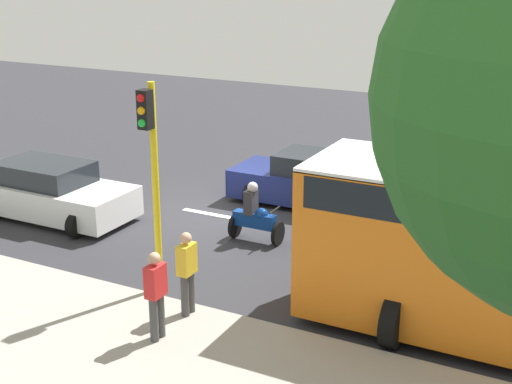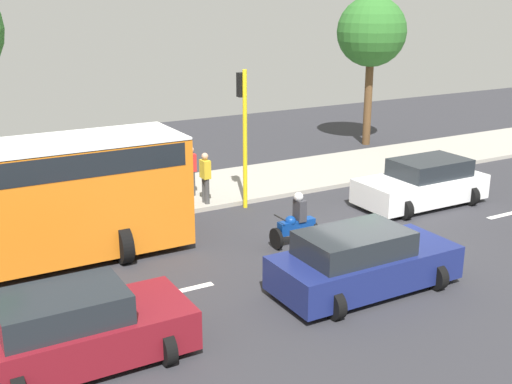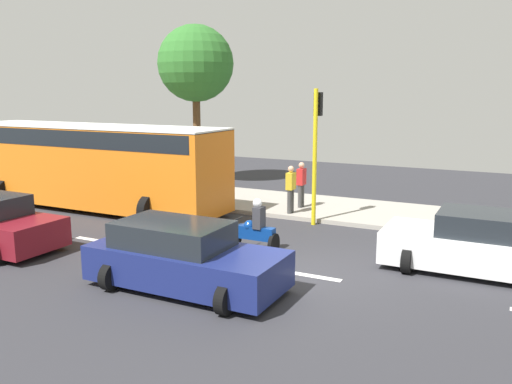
# 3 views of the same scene
# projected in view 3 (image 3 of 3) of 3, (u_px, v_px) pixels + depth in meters

# --- Properties ---
(ground_plane) EXTENTS (40.00, 60.00, 0.10)m
(ground_plane) POSITION_uv_depth(u_px,v_px,m) (294.00, 275.00, 12.97)
(ground_plane) COLOR #2D2D33
(sidewalk) EXTENTS (4.00, 60.00, 0.15)m
(sidewalk) POSITION_uv_depth(u_px,v_px,m) (369.00, 213.00, 19.09)
(sidewalk) COLOR #9E998E
(sidewalk) RESTS_ON ground
(lane_stripe_mid) EXTENTS (0.20, 2.40, 0.01)m
(lane_stripe_mid) POSITION_uv_depth(u_px,v_px,m) (294.00, 273.00, 12.96)
(lane_stripe_mid) COLOR white
(lane_stripe_mid) RESTS_ON ground
(lane_stripe_south) EXTENTS (0.20, 2.40, 0.01)m
(lane_stripe_south) POSITION_uv_depth(u_px,v_px,m) (108.00, 242.00, 15.61)
(lane_stripe_south) COLOR white
(lane_stripe_south) RESTS_ON ground
(car_white) EXTENTS (2.37, 4.38, 1.52)m
(car_white) POSITION_uv_depth(u_px,v_px,m) (478.00, 244.00, 12.95)
(car_white) COLOR white
(car_white) RESTS_ON ground
(car_dark_blue) EXTENTS (2.31, 4.50, 1.52)m
(car_dark_blue) POSITION_uv_depth(u_px,v_px,m) (183.00, 258.00, 11.87)
(car_dark_blue) COLOR navy
(car_dark_blue) RESTS_ON ground
(city_bus) EXTENTS (3.20, 11.00, 3.16)m
(city_bus) POSITION_uv_depth(u_px,v_px,m) (92.00, 160.00, 19.92)
(city_bus) COLOR orange
(city_bus) RESTS_ON ground
(motorcycle) EXTENTS (0.60, 1.30, 1.53)m
(motorcycle) POSITION_uv_depth(u_px,v_px,m) (255.00, 230.00, 14.58)
(motorcycle) COLOR black
(motorcycle) RESTS_ON ground
(pedestrian_near_signal) EXTENTS (0.40, 0.24, 1.69)m
(pedestrian_near_signal) POSITION_uv_depth(u_px,v_px,m) (301.00, 183.00, 19.52)
(pedestrian_near_signal) COLOR #3F3F3F
(pedestrian_near_signal) RESTS_ON sidewalk
(pedestrian_by_tree) EXTENTS (0.40, 0.24, 1.69)m
(pedestrian_by_tree) POSITION_uv_depth(u_px,v_px,m) (291.00, 188.00, 18.57)
(pedestrian_by_tree) COLOR #3F3F3F
(pedestrian_by_tree) RESTS_ON sidewalk
(traffic_light_corner) EXTENTS (0.49, 0.24, 4.50)m
(traffic_light_corner) POSITION_uv_depth(u_px,v_px,m) (316.00, 137.00, 17.23)
(traffic_light_corner) COLOR yellow
(traffic_light_corner) RESTS_ON ground
(street_tree_south) EXTENTS (3.57, 3.57, 7.47)m
(street_tree_south) POSITION_uv_depth(u_px,v_px,m) (196.00, 64.00, 24.60)
(street_tree_south) COLOR brown
(street_tree_south) RESTS_ON ground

